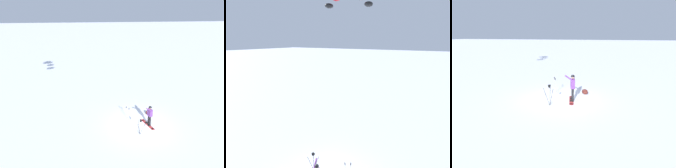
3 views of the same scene
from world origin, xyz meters
The scene contains 2 objects.
traction_kite centered at (-9.00, -3.46, 11.87)m, with size 2.60×4.79×1.33m.
camera_tripod centered at (-0.40, -1.27, 0.91)m, with size 0.62×0.62×1.28m.
Camera 2 is at (7.01, 5.01, 8.15)m, focal length 28.06 mm.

